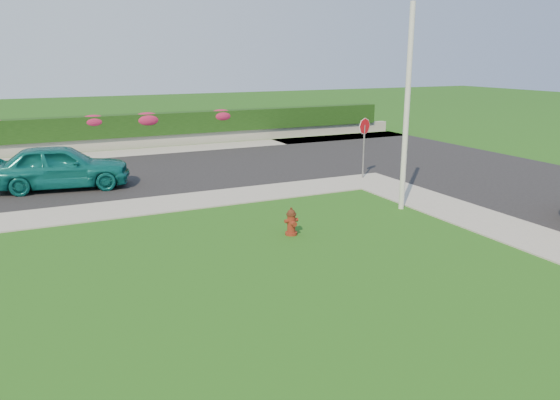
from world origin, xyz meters
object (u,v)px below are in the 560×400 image
fire_hydrant (291,222)px  utility_pole (407,110)px  sedan_teal (61,166)px  stop_sign (364,134)px

fire_hydrant → utility_pole: (4.18, 0.82, 2.66)m
sedan_teal → stop_sign: size_ratio=1.98×
fire_hydrant → stop_sign: 7.48m
utility_pole → stop_sign: 4.48m
utility_pole → stop_sign: size_ratio=2.60×
sedan_teal → utility_pole: utility_pole is taller
fire_hydrant → utility_pole: utility_pole is taller
utility_pole → fire_hydrant: bearing=-168.9°
fire_hydrant → utility_pole: 5.02m
sedan_teal → stop_sign: 10.96m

